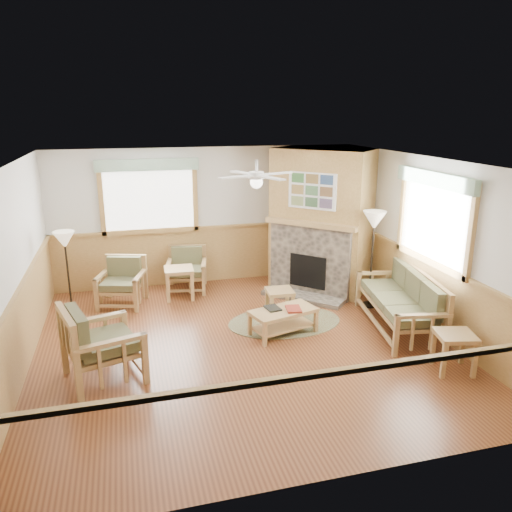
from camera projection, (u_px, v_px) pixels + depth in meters
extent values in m
cube|color=brown|center=(242.00, 344.00, 7.50)|extent=(6.00, 6.00, 0.01)
cube|color=white|center=(241.00, 162.00, 6.73)|extent=(6.00, 6.00, 0.01)
cube|color=silver|center=(207.00, 216.00, 9.90)|extent=(6.00, 0.02, 2.70)
cube|color=silver|center=(321.00, 353.00, 4.34)|extent=(6.00, 0.02, 2.70)
cube|color=silver|center=(14.00, 275.00, 6.37)|extent=(0.02, 6.00, 2.70)
cube|color=silver|center=(427.00, 244.00, 7.86)|extent=(0.02, 6.00, 2.70)
cylinder|color=brown|center=(285.00, 322.00, 8.27)|extent=(2.08, 2.08, 0.01)
cube|color=maroon|center=(294.00, 308.00, 7.70)|extent=(0.26, 0.33, 0.03)
cube|color=black|center=(273.00, 307.00, 7.74)|extent=(0.24, 0.30, 0.03)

